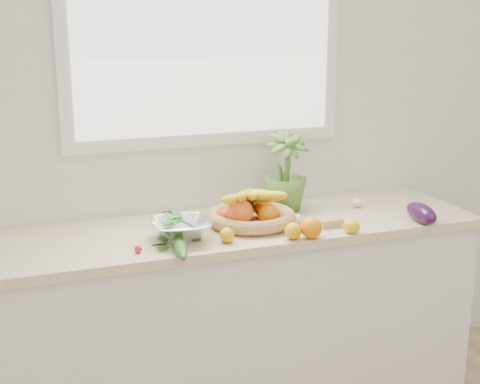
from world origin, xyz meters
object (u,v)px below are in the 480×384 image
object	(u,v)px
eggplant	(421,213)
fruit_basket	(251,212)
colander_with_spinach	(181,224)
apple	(224,217)
potted_herb	(286,171)
cucumber	(180,247)

from	to	relation	value
eggplant	fruit_basket	world-z (taller)	fruit_basket
fruit_basket	colander_with_spinach	world-z (taller)	fruit_basket
apple	potted_herb	distance (m)	0.40
eggplant	apple	bearing A→B (deg)	163.57
eggplant	cucumber	world-z (taller)	eggplant
fruit_basket	potted_herb	bearing A→B (deg)	33.10
eggplant	potted_herb	size ratio (longest dim) A/B	0.59
fruit_basket	colander_with_spinach	bearing A→B (deg)	-164.41
apple	fruit_basket	bearing A→B (deg)	-7.26
eggplant	fruit_basket	size ratio (longest dim) A/B	0.48
eggplant	colander_with_spinach	xyz separation A→B (m)	(-1.05, 0.14, 0.02)
cucumber	colander_with_spinach	size ratio (longest dim) A/B	0.97
potted_herb	fruit_basket	bearing A→B (deg)	-146.90
eggplant	cucumber	xyz separation A→B (m)	(-1.10, -0.02, -0.02)
eggplant	cucumber	distance (m)	1.10
apple	cucumber	size ratio (longest dim) A/B	0.31
fruit_basket	eggplant	bearing A→B (deg)	-17.87
apple	fruit_basket	xyz separation A→B (m)	(0.12, -0.02, 0.02)
eggplant	fruit_basket	bearing A→B (deg)	162.13
colander_with_spinach	fruit_basket	bearing A→B (deg)	15.59
fruit_basket	colander_with_spinach	distance (m)	0.35
cucumber	colander_with_spinach	world-z (taller)	colander_with_spinach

